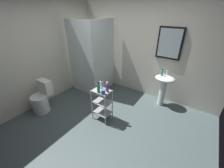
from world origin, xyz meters
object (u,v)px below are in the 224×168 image
Objects in this scene: toilet at (42,99)px; body_wash_bottle_green at (99,88)px; hand_soap_bottle at (162,73)px; rinse_cup at (103,92)px; lotion_bottle_white at (102,85)px; conditioner_bottle_purple at (107,87)px; storage_cart at (102,103)px; shower_stall at (93,74)px; pedestal_sink at (164,85)px.

toilet is 3.30× the size of body_wash_bottle_green.
hand_soap_bottle is 1.53m from rinse_cup.
lotion_bottle_white is 0.16m from conditioner_bottle_purple.
body_wash_bottle_green is (-0.00, -0.09, 0.40)m from storage_cart.
conditioner_bottle_purple is (1.20, -0.93, 0.38)m from shower_stall.
storage_cart is at bearing -166.26° from conditioner_bottle_purple.
hand_soap_bottle is at bearing 39.76° from toilet.
hand_soap_bottle is 0.78× the size of conditioner_bottle_purple.
rinse_cup is (-0.02, -0.12, -0.05)m from conditioner_bottle_purple.
conditioner_bottle_purple is at bearing 43.01° from body_wash_bottle_green.
toilet is (-2.29, -1.85, -0.26)m from pedestal_sink.
conditioner_bottle_purple is at bearing -122.16° from pedestal_sink.
body_wash_bottle_green is at bearing -121.55° from hand_soap_bottle.
conditioner_bottle_purple reaches higher than rinse_cup.
rinse_cup is (-0.80, -1.36, 0.21)m from pedestal_sink.
toilet is 4.35× the size of hand_soap_bottle.
storage_cart is 7.67× the size of rinse_cup.
toilet is 3.40× the size of conditioner_bottle_purple.
shower_stall reaches higher than hand_soap_bottle.
body_wash_bottle_green reaches higher than lotion_bottle_white.
shower_stall reaches higher than conditioner_bottle_purple.
shower_stall is 2.70× the size of storage_cart.
hand_soap_bottle is 1.58m from body_wash_bottle_green.
lotion_bottle_white is (-0.95, -1.23, 0.26)m from pedestal_sink.
shower_stall is at bearing 138.91° from lotion_bottle_white.
hand_soap_bottle reaches higher than storage_cart.
conditioner_bottle_purple is at bearing -119.67° from hand_soap_bottle.
storage_cart is 3.24× the size of lotion_bottle_white.
body_wash_bottle_green is at bearing -178.16° from rinse_cup.
hand_soap_bottle is 1.48m from lotion_bottle_white.
toilet is 1.49m from storage_cart.
toilet is at bearing -161.82° from rinse_cup.
toilet is 1.63m from rinse_cup.
conditioner_bottle_purple is (-0.79, -1.25, 0.26)m from pedestal_sink.
rinse_cup is at bearing -43.45° from lotion_bottle_white.
rinse_cup is at bearing 18.18° from toilet.
pedestal_sink is 1.07× the size of toilet.
hand_soap_bottle reaches higher than pedestal_sink.
body_wash_bottle_green reaches higher than rinse_cup.
toilet is 1.70m from conditioner_bottle_purple.
shower_stall is 11.44× the size of hand_soap_bottle.
storage_cart is 0.41m from body_wash_bottle_green.
storage_cart is at bearing -56.46° from lotion_bottle_white.
body_wash_bottle_green is at bearing -123.72° from pedestal_sink.
body_wash_bottle_green is at bearing 19.41° from toilet.
shower_stall reaches higher than body_wash_bottle_green.
pedestal_sink is at bearing 39.00° from toilet.
storage_cart is at bearing -125.48° from pedestal_sink.
rinse_cup is at bearing -98.07° from conditioner_bottle_purple.
shower_stall is at bearing 138.22° from storage_cart.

